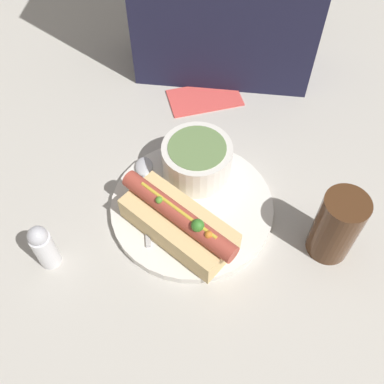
{
  "coord_description": "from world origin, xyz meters",
  "views": [
    {
      "loc": [
        0.04,
        -0.37,
        0.57
      ],
      "look_at": [
        0.0,
        0.0,
        0.05
      ],
      "focal_mm": 42.0,
      "sensor_mm": 36.0,
      "label": 1
    }
  ],
  "objects_px": {
    "spoon": "(145,177)",
    "salt_shaker": "(44,246)",
    "hot_dog": "(179,222)",
    "soup_bowl": "(198,159)",
    "drinking_glass": "(337,226)"
  },
  "relations": [
    {
      "from": "soup_bowl",
      "to": "salt_shaker",
      "type": "relative_size",
      "value": 1.28
    },
    {
      "from": "hot_dog",
      "to": "spoon",
      "type": "height_order",
      "value": "hot_dog"
    },
    {
      "from": "hot_dog",
      "to": "spoon",
      "type": "bearing_deg",
      "value": 160.83
    },
    {
      "from": "soup_bowl",
      "to": "drinking_glass",
      "type": "xyz_separation_m",
      "value": [
        0.2,
        -0.1,
        0.01
      ]
    },
    {
      "from": "hot_dog",
      "to": "drinking_glass",
      "type": "relative_size",
      "value": 1.57
    },
    {
      "from": "hot_dog",
      "to": "drinking_glass",
      "type": "distance_m",
      "value": 0.21
    },
    {
      "from": "soup_bowl",
      "to": "drinking_glass",
      "type": "distance_m",
      "value": 0.22
    },
    {
      "from": "spoon",
      "to": "drinking_glass",
      "type": "height_order",
      "value": "drinking_glass"
    },
    {
      "from": "soup_bowl",
      "to": "hot_dog",
      "type": "bearing_deg",
      "value": -97.15
    },
    {
      "from": "spoon",
      "to": "salt_shaker",
      "type": "height_order",
      "value": "salt_shaker"
    },
    {
      "from": "spoon",
      "to": "salt_shaker",
      "type": "relative_size",
      "value": 1.93
    },
    {
      "from": "soup_bowl",
      "to": "drinking_glass",
      "type": "relative_size",
      "value": 0.94
    },
    {
      "from": "hot_dog",
      "to": "soup_bowl",
      "type": "bearing_deg",
      "value": 116.71
    },
    {
      "from": "hot_dog",
      "to": "spoon",
      "type": "relative_size",
      "value": 1.1
    },
    {
      "from": "hot_dog",
      "to": "soup_bowl",
      "type": "height_order",
      "value": "hot_dog"
    }
  ]
}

